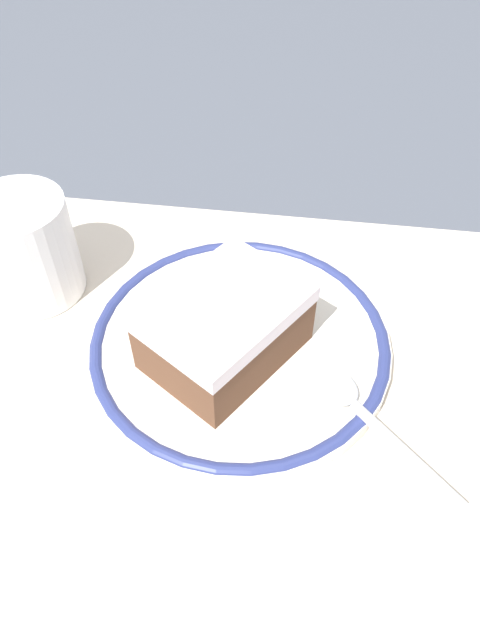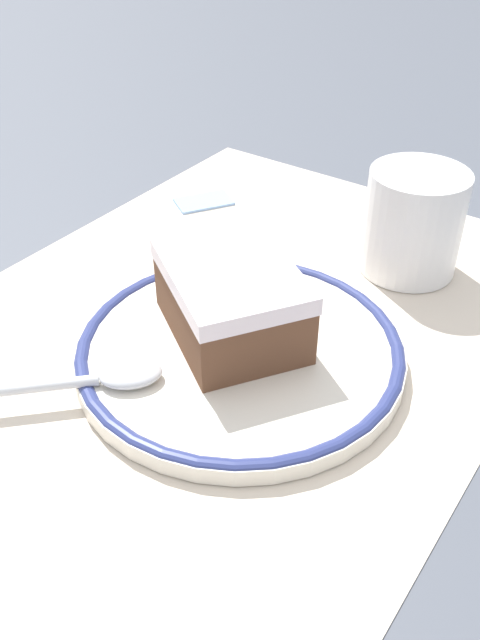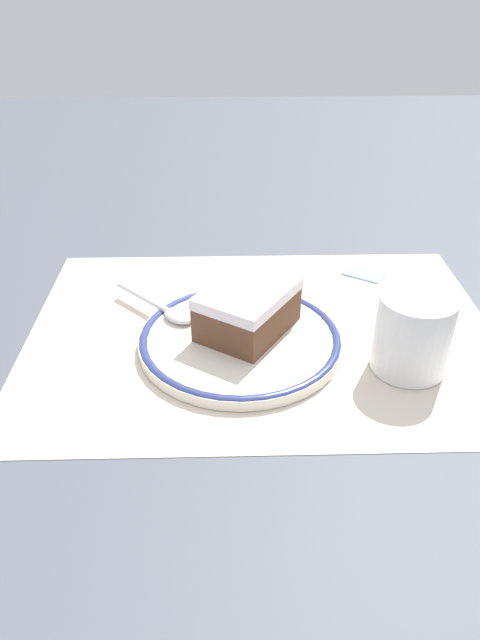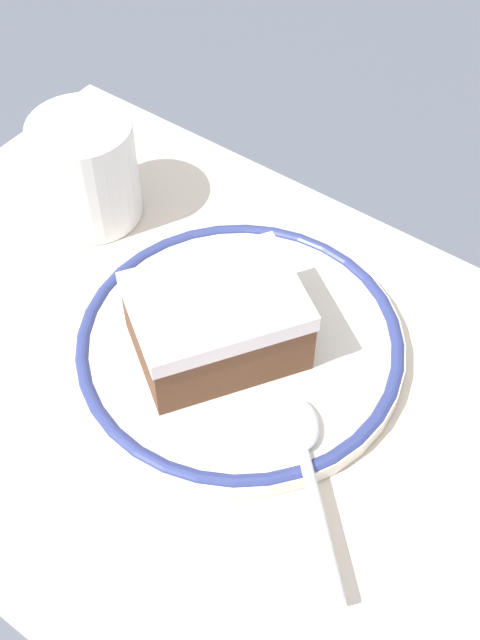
{
  "view_description": "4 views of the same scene",
  "coord_description": "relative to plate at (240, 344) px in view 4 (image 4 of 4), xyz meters",
  "views": [
    {
      "loc": [
        -0.06,
        0.24,
        0.33
      ],
      "look_at": [
        -0.02,
        -0.03,
        0.03
      ],
      "focal_mm": 32.9,
      "sensor_mm": 36.0,
      "label": 1
    },
    {
      "loc": [
        -0.3,
        -0.22,
        0.29
      ],
      "look_at": [
        -0.02,
        -0.03,
        0.03
      ],
      "focal_mm": 38.51,
      "sensor_mm": 36.0,
      "label": 2
    },
    {
      "loc": [
        -0.04,
        -0.53,
        0.35
      ],
      "look_at": [
        -0.02,
        -0.03,
        0.03
      ],
      "focal_mm": 32.89,
      "sensor_mm": 36.0,
      "label": 3
    },
    {
      "loc": [
        -0.21,
        0.23,
        0.43
      ],
      "look_at": [
        -0.02,
        -0.03,
        0.03
      ],
      "focal_mm": 46.33,
      "sensor_mm": 36.0,
      "label": 4
    }
  ],
  "objects": [
    {
      "name": "ground_plane",
      "position": [
        0.02,
        0.03,
        -0.01
      ],
      "size": [
        2.4,
        2.4,
        0.0
      ],
      "primitive_type": "plane",
      "color": "#4C515B"
    },
    {
      "name": "placemat",
      "position": [
        0.02,
        0.03,
        -0.01
      ],
      "size": [
        0.5,
        0.37,
        0.0
      ],
      "primitive_type": "cube",
      "color": "beige",
      "rests_on": "ground_plane"
    },
    {
      "name": "plate",
      "position": [
        0.0,
        0.0,
        0.0
      ],
      "size": [
        0.21,
        0.21,
        0.01
      ],
      "color": "silver",
      "rests_on": "placemat"
    },
    {
      "name": "cake_slice",
      "position": [
        0.01,
        0.01,
        0.03
      ],
      "size": [
        0.12,
        0.13,
        0.05
      ],
      "color": "brown",
      "rests_on": "plate"
    },
    {
      "name": "spoon",
      "position": [
        -0.08,
        0.05,
        0.01
      ],
      "size": [
        0.1,
        0.1,
        0.01
      ],
      "color": "silver",
      "rests_on": "plate"
    },
    {
      "name": "cup",
      "position": [
        0.17,
        -0.04,
        0.03
      ],
      "size": [
        0.07,
        0.07,
        0.08
      ],
      "color": "white",
      "rests_on": "placemat"
    }
  ]
}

